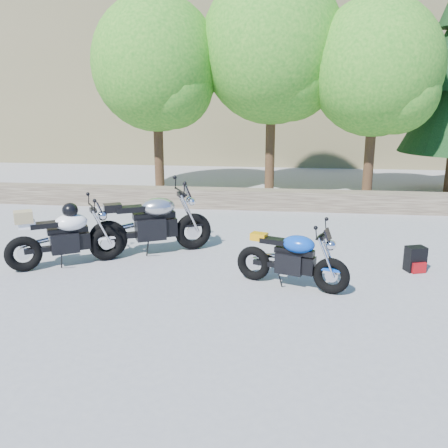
{
  "coord_description": "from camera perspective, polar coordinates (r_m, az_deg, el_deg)",
  "views": [
    {
      "loc": [
        1.2,
        -7.41,
        3.0
      ],
      "look_at": [
        0.2,
        1.0,
        0.75
      ],
      "focal_mm": 40.0,
      "sensor_mm": 36.0,
      "label": 1
    }
  ],
  "objects": [
    {
      "name": "ground",
      "position": [
        8.08,
        -2.26,
        -6.92
      ],
      "size": [
        90.0,
        90.0,
        0.0
      ],
      "primitive_type": "plane",
      "color": "gray",
      "rests_on": "ground"
    },
    {
      "name": "stone_wall",
      "position": [
        13.25,
        1.44,
        2.91
      ],
      "size": [
        22.0,
        0.55,
        0.5
      ],
      "primitive_type": "cube",
      "color": "#473A2F",
      "rests_on": "ground"
    },
    {
      "name": "hillside",
      "position": [
        35.74,
        10.37,
        21.91
      ],
      "size": [
        80.0,
        30.0,
        15.0
      ],
      "primitive_type": "cube",
      "color": "#6F6744",
      "rests_on": "ground"
    },
    {
      "name": "tree_decid_left",
      "position": [
        15.0,
        -7.42,
        17.19
      ],
      "size": [
        3.67,
        3.67,
        5.62
      ],
      "color": "#382314",
      "rests_on": "ground"
    },
    {
      "name": "tree_decid_mid",
      "position": [
        14.98,
        5.96,
        18.79
      ],
      "size": [
        4.08,
        4.08,
        6.24
      ],
      "color": "#382314",
      "rests_on": "ground"
    },
    {
      "name": "tree_decid_right",
      "position": [
        14.57,
        17.39,
        16.2
      ],
      "size": [
        3.54,
        3.54,
        5.41
      ],
      "color": "#382314",
      "rests_on": "ground"
    },
    {
      "name": "silver_bike",
      "position": [
        9.5,
        -8.2,
        -0.04
      ],
      "size": [
        2.19,
        1.22,
        1.19
      ],
      "rotation": [
        0.0,
        0.0,
        0.47
      ],
      "color": "black",
      "rests_on": "ground"
    },
    {
      "name": "white_bike",
      "position": [
        9.19,
        -17.76,
        -1.27
      ],
      "size": [
        1.82,
        1.21,
        1.13
      ],
      "rotation": [
        0.0,
        0.0,
        0.55
      ],
      "color": "black",
      "rests_on": "ground"
    },
    {
      "name": "blue_bike",
      "position": [
        7.91,
        7.8,
        -4.02
      ],
      "size": [
        1.8,
        0.83,
        0.94
      ],
      "rotation": [
        0.0,
        0.0,
        -0.35
      ],
      "color": "black",
      "rests_on": "ground"
    },
    {
      "name": "backpack",
      "position": [
        9.21,
        21.04,
        -3.79
      ],
      "size": [
        0.38,
        0.35,
        0.43
      ],
      "rotation": [
        0.0,
        0.0,
        0.33
      ],
      "color": "black",
      "rests_on": "ground"
    }
  ]
}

